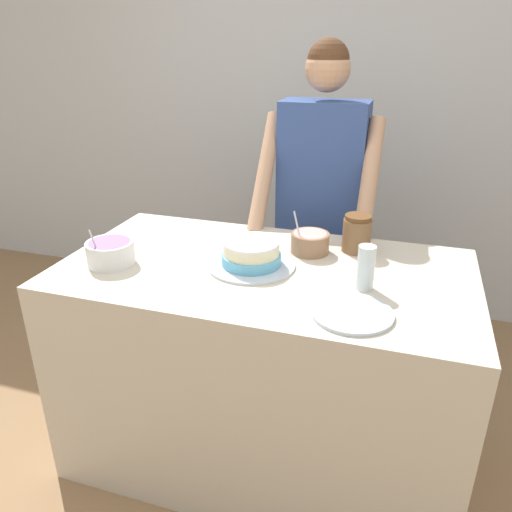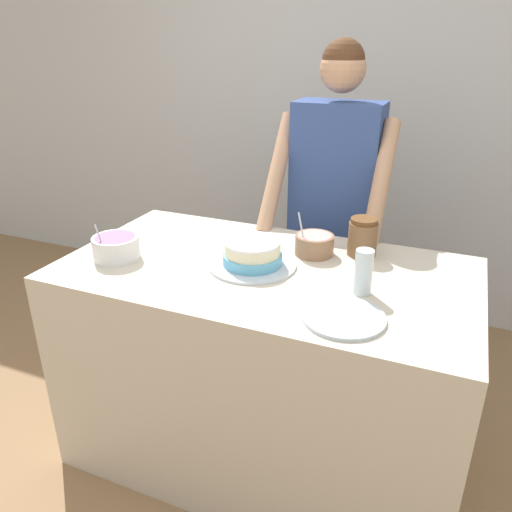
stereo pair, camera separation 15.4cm
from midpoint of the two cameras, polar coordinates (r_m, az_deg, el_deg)
The scene contains 9 objects.
wall_back at distance 3.24m, azimuth 13.19°, elevation 16.04°, with size 10.00×0.05×2.60m.
counter at distance 2.12m, azimuth 3.09°, elevation -12.42°, with size 1.56×0.85×0.90m.
person_baker at distance 2.47m, azimuth 10.74°, elevation 7.42°, with size 0.55×0.48×1.70m.
cake at distance 1.89m, azimuth 1.93°, elevation 0.05°, with size 0.34×0.34×0.10m.
frosting_bowl_pink at distance 2.01m, azimuth 8.86°, elevation 1.35°, with size 0.16×0.16×0.17m.
frosting_bowl_purple at distance 2.01m, azimuth -13.61°, elevation 1.00°, with size 0.18×0.18×0.16m.
drinking_glass at distance 1.73m, azimuth 14.70°, elevation -1.83°, with size 0.06×0.06×0.16m.
ceramic_plate at distance 1.59m, azimuth 12.76°, elevation -6.93°, with size 0.26×0.26×0.01m.
stoneware_jar at distance 2.04m, azimuth 14.23°, elevation 2.08°, with size 0.11×0.11×0.15m.
Camera 2 is at (0.63, -1.17, 1.70)m, focal length 35.00 mm.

